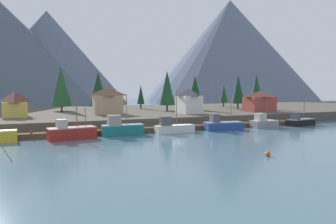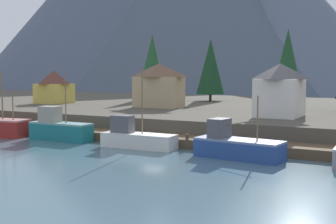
# 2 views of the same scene
# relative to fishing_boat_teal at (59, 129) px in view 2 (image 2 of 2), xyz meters

# --- Properties ---
(ground_plane) EXTENTS (400.00, 400.00, 1.00)m
(ground_plane) POSITION_rel_fishing_boat_teal_xyz_m (12.03, 21.28, -1.88)
(ground_plane) COLOR #476675
(dock) EXTENTS (80.00, 4.00, 1.60)m
(dock) POSITION_rel_fishing_boat_teal_xyz_m (12.03, 3.27, -0.88)
(dock) COLOR brown
(dock) RESTS_ON ground_plane
(shoreline_bank) EXTENTS (400.00, 56.00, 2.50)m
(shoreline_bank) POSITION_rel_fishing_boat_teal_xyz_m (12.03, 33.28, -0.13)
(shoreline_bank) COLOR #4C473D
(shoreline_bank) RESTS_ON ground_plane
(mountain_west_peak) EXTENTS (130.45, 130.45, 78.35)m
(mountain_west_peak) POSITION_rel_fishing_boat_teal_xyz_m (-80.29, 131.58, 37.79)
(mountain_west_peak) COLOR #4C566B
(mountain_west_peak) RESTS_ON ground_plane
(mountain_central_peak) EXTENTS (140.75, 140.75, 69.85)m
(mountain_central_peak) POSITION_rel_fishing_boat_teal_xyz_m (-46.55, 139.03, 33.55)
(mountain_central_peak) COLOR #475160
(mountain_central_peak) RESTS_ON ground_plane
(mountain_east_peak) EXTENTS (95.30, 95.30, 55.73)m
(mountain_east_peak) POSITION_rel_fishing_boat_teal_xyz_m (-9.78, 143.65, 26.48)
(mountain_east_peak) COLOR slate
(mountain_east_peak) RESTS_ON ground_plane
(fishing_boat_teal) EXTENTS (7.94, 2.34, 7.97)m
(fishing_boat_teal) POSITION_rel_fishing_boat_teal_xyz_m (0.00, 0.00, 0.00)
(fishing_boat_teal) COLOR #196B70
(fishing_boat_teal) RESTS_ON ground_plane
(fishing_boat_white) EXTENTS (8.25, 2.66, 8.47)m
(fishing_boat_white) POSITION_rel_fishing_boat_teal_xyz_m (10.82, -0.18, -0.33)
(fishing_boat_white) COLOR silver
(fishing_boat_white) RESTS_ON ground_plane
(fishing_boat_blue) EXTENTS (8.47, 3.81, 5.90)m
(fishing_boat_blue) POSITION_rel_fishing_boat_teal_xyz_m (22.21, -0.75, -0.25)
(fishing_boat_blue) COLOR navy
(fishing_boat_blue) RESTS_ON ground_plane
(house_yellow) EXTENTS (5.29, 5.70, 5.85)m
(house_yellow) POSITION_rel_fishing_boat_teal_xyz_m (-19.76, 20.93, 4.12)
(house_yellow) COLOR gold
(house_yellow) RESTS_ON shoreline_bank
(house_white) EXTENTS (5.29, 6.95, 6.60)m
(house_white) POSITION_rel_fishing_boat_teal_xyz_m (22.09, 15.46, 4.49)
(house_white) COLOR silver
(house_white) RESTS_ON shoreline_bank
(house_tan) EXTENTS (7.55, 4.52, 6.87)m
(house_tan) POSITION_rel_fishing_boat_teal_xyz_m (1.62, 21.14, 4.63)
(house_tan) COLOR tan
(house_tan) RESTS_ON shoreline_bank
(conifer_near_right) EXTENTS (4.61, 4.61, 11.93)m
(conifer_near_right) POSITION_rel_fishing_boat_teal_xyz_m (20.36, 26.57, 7.93)
(conifer_near_right) COLOR #4C3823
(conifer_near_right) RESTS_ON shoreline_bank
(conifer_mid_left) EXTENTS (2.45, 2.45, 7.86)m
(conifer_mid_left) POSITION_rel_fishing_boat_teal_xyz_m (16.16, 39.17, 5.79)
(conifer_mid_left) COLOR #4C3823
(conifer_mid_left) RESTS_ON shoreline_bank
(conifer_mid_right) EXTENTS (5.68, 5.68, 13.02)m
(conifer_mid_right) POSITION_rel_fishing_boat_teal_xyz_m (-8.69, 36.98, 8.37)
(conifer_mid_right) COLOR #4C3823
(conifer_mid_right) RESTS_ON shoreline_bank
(conifer_centre) EXTENTS (5.45, 5.45, 11.92)m
(conifer_centre) POSITION_rel_fishing_boat_teal_xyz_m (2.48, 40.02, 7.75)
(conifer_centre) COLOR #4C3823
(conifer_centre) RESTS_ON shoreline_bank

